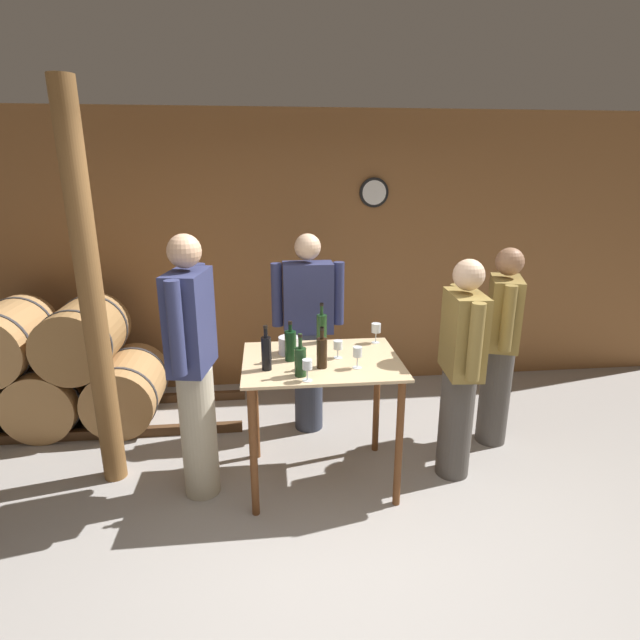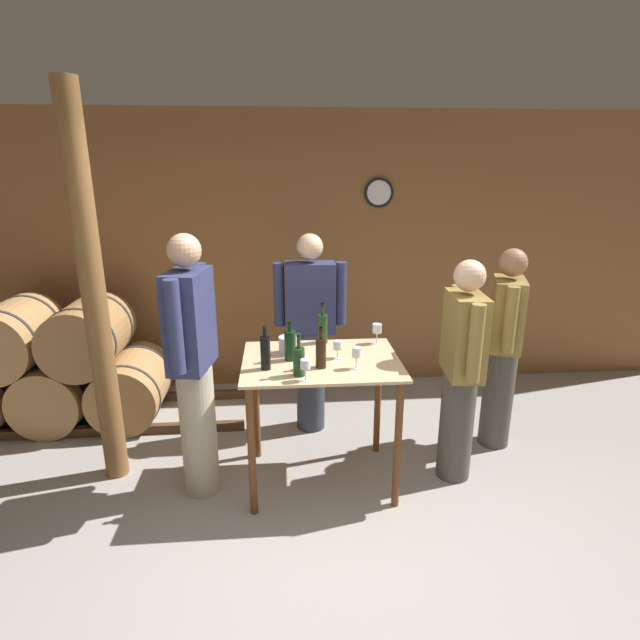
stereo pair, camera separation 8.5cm
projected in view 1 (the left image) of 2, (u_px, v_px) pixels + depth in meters
ground_plane at (350, 556)px, 2.92m from camera, size 14.00×14.00×0.00m
back_wall at (310, 254)px, 4.93m from camera, size 8.40×0.08×2.70m
barrel_rack at (51, 372)px, 4.30m from camera, size 3.25×0.79×1.11m
tasting_table at (322, 383)px, 3.43m from camera, size 1.06×0.80×0.93m
wooden_post at (92, 299)px, 3.28m from camera, size 0.16×0.16×2.70m
wine_bottle_far_left at (266, 352)px, 3.17m from camera, size 0.06×0.06×0.30m
wine_bottle_left at (291, 345)px, 3.33m from camera, size 0.08×0.08×0.27m
wine_bottle_center at (300, 361)px, 3.09m from camera, size 0.07×0.07×0.28m
wine_bottle_right at (322, 352)px, 3.21m from camera, size 0.07×0.07×0.28m
wine_bottle_far_right at (322, 328)px, 3.67m from camera, size 0.08×0.08×0.30m
wine_glass_near_left at (307, 365)px, 3.01m from camera, size 0.06×0.06×0.14m
wine_glass_near_center at (338, 346)px, 3.38m from camera, size 0.06×0.06×0.12m
wine_glass_near_right at (357, 353)px, 3.21m from camera, size 0.06×0.06×0.14m
wine_glass_far_side at (376, 329)px, 3.66m from camera, size 0.07×0.07×0.15m
ice_bucket at (289, 345)px, 3.47m from camera, size 0.14×0.14×0.12m
person_host at (461, 367)px, 3.47m from camera, size 0.25×0.59×1.61m
person_visitor_with_scarf at (500, 344)px, 3.91m from camera, size 0.34×0.56×1.61m
person_visitor_bearded at (193, 364)px, 3.23m from camera, size 0.29×0.58×1.80m
person_visitor_near_door at (308, 330)px, 4.12m from camera, size 0.59×0.24×1.68m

